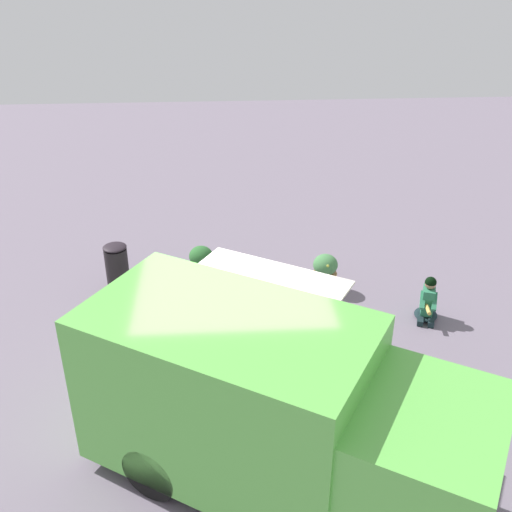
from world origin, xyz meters
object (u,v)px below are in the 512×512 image
object	(u,v)px
planter_flowering_far	(325,272)
trash_bin	(117,267)
food_truck	(274,415)
planter_flowering_near	(201,261)
person_customer	(428,302)

from	to	relation	value
planter_flowering_far	trash_bin	distance (m)	4.28
trash_bin	food_truck	bearing A→B (deg)	-152.17
food_truck	planter_flowering_far	distance (m)	5.22
food_truck	planter_flowering_near	world-z (taller)	food_truck
planter_flowering_near	trash_bin	xyz separation A→B (m)	(-0.50, 1.71, 0.19)
food_truck	person_customer	size ratio (longest dim) A/B	6.14
food_truck	planter_flowering_far	size ratio (longest dim) A/B	6.83
food_truck	person_customer	distance (m)	5.06
planter_flowering_near	planter_flowering_far	world-z (taller)	planter_flowering_far
planter_flowering_near	trash_bin	size ratio (longest dim) A/B	0.65
food_truck	planter_flowering_far	xyz separation A→B (m)	(4.93, -1.52, -0.77)
planter_flowering_far	person_customer	bearing A→B (deg)	-123.75
person_customer	planter_flowering_near	world-z (taller)	person_customer
person_customer	planter_flowering_near	distance (m)	4.77
planter_flowering_near	planter_flowering_far	distance (m)	2.68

